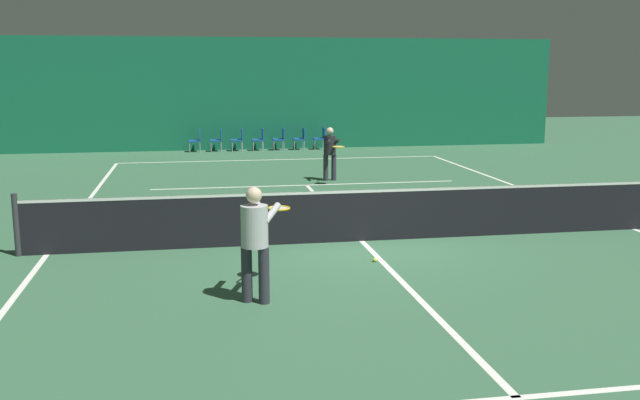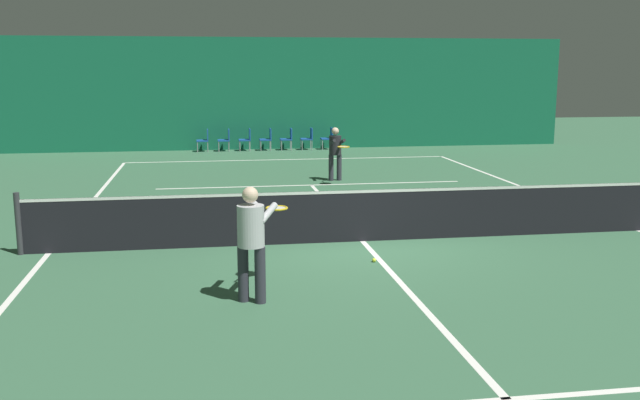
# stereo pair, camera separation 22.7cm
# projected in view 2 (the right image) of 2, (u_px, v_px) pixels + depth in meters

# --- Properties ---
(ground_plane) EXTENTS (60.00, 60.00, 0.00)m
(ground_plane) POSITION_uv_depth(u_px,v_px,m) (363.00, 241.00, 13.03)
(ground_plane) COLOR #386647
(backdrop_curtain) EXTENTS (23.00, 0.12, 4.27)m
(backdrop_curtain) POSITION_uv_depth(u_px,v_px,m) (278.00, 94.00, 27.49)
(backdrop_curtain) COLOR #146042
(backdrop_curtain) RESTS_ON ground
(court_line_baseline_far) EXTENTS (11.00, 0.10, 0.00)m
(court_line_baseline_far) POSITION_uv_depth(u_px,v_px,m) (288.00, 159.00, 24.58)
(court_line_baseline_far) COLOR white
(court_line_baseline_far) RESTS_ON ground
(court_line_service_far) EXTENTS (8.25, 0.10, 0.00)m
(court_line_service_far) POSITION_uv_depth(u_px,v_px,m) (312.00, 185.00, 19.25)
(court_line_service_far) COLOR white
(court_line_service_far) RESTS_ON ground
(court_line_service_near) EXTENTS (8.25, 0.10, 0.00)m
(court_line_service_near) POSITION_uv_depth(u_px,v_px,m) (507.00, 399.00, 6.82)
(court_line_service_near) COLOR white
(court_line_service_near) RESTS_ON ground
(court_line_sideline_left) EXTENTS (0.10, 23.80, 0.00)m
(court_line_sideline_left) POSITION_uv_depth(u_px,v_px,m) (48.00, 253.00, 12.18)
(court_line_sideline_left) COLOR white
(court_line_sideline_left) RESTS_ON ground
(court_line_sideline_right) EXTENTS (0.10, 23.80, 0.00)m
(court_line_sideline_right) POSITION_uv_depth(u_px,v_px,m) (638.00, 230.00, 13.89)
(court_line_sideline_right) COLOR white
(court_line_sideline_right) RESTS_ON ground
(court_line_centre) EXTENTS (0.10, 12.80, 0.00)m
(court_line_centre) POSITION_uv_depth(u_px,v_px,m) (363.00, 241.00, 13.03)
(court_line_centre) COLOR white
(court_line_centre) RESTS_ON ground
(tennis_net) EXTENTS (12.00, 0.10, 1.07)m
(tennis_net) POSITION_uv_depth(u_px,v_px,m) (363.00, 214.00, 12.94)
(tennis_net) COLOR black
(tennis_net) RESTS_ON ground
(player_near) EXTENTS (0.90, 1.33, 1.58)m
(player_near) POSITION_uv_depth(u_px,v_px,m) (252.00, 235.00, 9.54)
(player_near) COLOR #2D2D38
(player_near) RESTS_ON ground
(player_far) EXTENTS (0.42, 1.29, 1.49)m
(player_far) POSITION_uv_depth(u_px,v_px,m) (336.00, 150.00, 19.83)
(player_far) COLOR #2D2D38
(player_far) RESTS_ON ground
(courtside_chair_0) EXTENTS (0.44, 0.44, 0.84)m
(courtside_chair_0) POSITION_uv_depth(u_px,v_px,m) (204.00, 139.00, 26.81)
(courtside_chair_0) COLOR #99999E
(courtside_chair_0) RESTS_ON ground
(courtside_chair_1) EXTENTS (0.44, 0.44, 0.84)m
(courtside_chair_1) POSITION_uv_depth(u_px,v_px,m) (226.00, 138.00, 26.94)
(courtside_chair_1) COLOR #99999E
(courtside_chair_1) RESTS_ON ground
(courtside_chair_2) EXTENTS (0.44, 0.44, 0.84)m
(courtside_chair_2) POSITION_uv_depth(u_px,v_px,m) (247.00, 138.00, 27.06)
(courtside_chair_2) COLOR #99999E
(courtside_chair_2) RESTS_ON ground
(courtside_chair_3) EXTENTS (0.44, 0.44, 0.84)m
(courtside_chair_3) POSITION_uv_depth(u_px,v_px,m) (267.00, 138.00, 27.18)
(courtside_chair_3) COLOR #99999E
(courtside_chair_3) RESTS_ON ground
(courtside_chair_4) EXTENTS (0.44, 0.44, 0.84)m
(courtside_chair_4) POSITION_uv_depth(u_px,v_px,m) (288.00, 137.00, 27.31)
(courtside_chair_4) COLOR #99999E
(courtside_chair_4) RESTS_ON ground
(courtside_chair_5) EXTENTS (0.44, 0.44, 0.84)m
(courtside_chair_5) POSITION_uv_depth(u_px,v_px,m) (308.00, 137.00, 27.43)
(courtside_chair_5) COLOR #99999E
(courtside_chair_5) RESTS_ON ground
(courtside_chair_6) EXTENTS (0.44, 0.44, 0.84)m
(courtside_chair_6) POSITION_uv_depth(u_px,v_px,m) (328.00, 137.00, 27.55)
(courtside_chair_6) COLOR #99999E
(courtside_chair_6) RESTS_ON ground
(tennis_ball) EXTENTS (0.07, 0.07, 0.07)m
(tennis_ball) POSITION_uv_depth(u_px,v_px,m) (374.00, 260.00, 11.63)
(tennis_ball) COLOR #D1DB33
(tennis_ball) RESTS_ON ground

